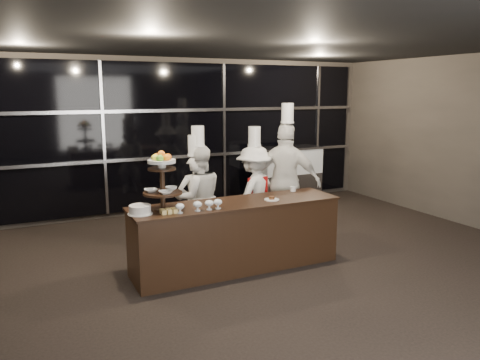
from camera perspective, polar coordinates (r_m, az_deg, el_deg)
name	(u,v)px	position (r m, az deg, el deg)	size (l,w,h in m)	color
room	(313,179)	(4.74, 8.95, 0.09)	(10.00, 10.00, 10.00)	black
window_wall	(167,136)	(9.19, -8.90, 5.28)	(8.60, 0.10, 2.80)	black
buffet_counter	(236,235)	(6.32, -0.45, -6.72)	(2.84, 0.74, 0.92)	black
display_stand	(162,177)	(5.76, -9.48, 0.36)	(0.48, 0.48, 0.74)	black
compotes	(201,204)	(5.76, -4.75, -2.96)	(0.61, 0.11, 0.12)	silver
layer_cake	(140,210)	(5.72, -12.10, -3.57)	(0.30, 0.30, 0.11)	white
pastry_squares	(169,211)	(5.70, -8.69, -3.77)	(0.20, 0.13, 0.05)	#FCD97B
small_plate	(272,199)	(6.33, 3.89, -2.32)	(0.20, 0.20, 0.05)	white
chef_cup	(293,189)	(6.90, 6.49, -1.09)	(0.08, 0.08, 0.07)	white
display_case	(288,174)	(9.70, 5.92, 0.78)	(1.33, 0.58, 1.24)	#A5A5AA
chef_a	(195,200)	(7.09, -5.47, -2.40)	(0.52, 0.35, 1.73)	white
chef_b	(199,197)	(7.08, -5.05, -2.04)	(0.80, 0.65, 1.87)	white
chef_c	(254,193)	(7.43, 1.73, -1.57)	(1.14, 0.95, 1.83)	white
chef_d	(286,181)	(7.46, 5.66, -0.15)	(1.10, 1.11, 2.19)	white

